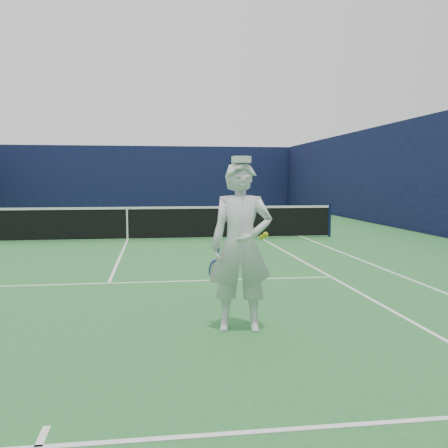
% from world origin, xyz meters
% --- Properties ---
extents(ground, '(80.00, 80.00, 0.00)m').
position_xyz_m(ground, '(0.00, 0.00, 0.00)').
color(ground, '#2B7232').
rests_on(ground, ground).
extents(court_markings, '(11.03, 23.83, 0.01)m').
position_xyz_m(court_markings, '(0.00, 0.00, 0.00)').
color(court_markings, white).
rests_on(court_markings, ground).
extents(windscreen_fence, '(20.12, 36.12, 4.00)m').
position_xyz_m(windscreen_fence, '(0.00, 0.00, 2.00)').
color(windscreen_fence, black).
rests_on(windscreen_fence, ground).
extents(tennis_net, '(12.88, 0.09, 1.07)m').
position_xyz_m(tennis_net, '(0.00, 0.00, 0.55)').
color(tennis_net, '#141E4C').
rests_on(tennis_net, ground).
extents(tennis_player, '(0.82, 0.62, 2.13)m').
position_xyz_m(tennis_player, '(1.86, -9.38, 1.04)').
color(tennis_player, silver).
rests_on(tennis_player, ground).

